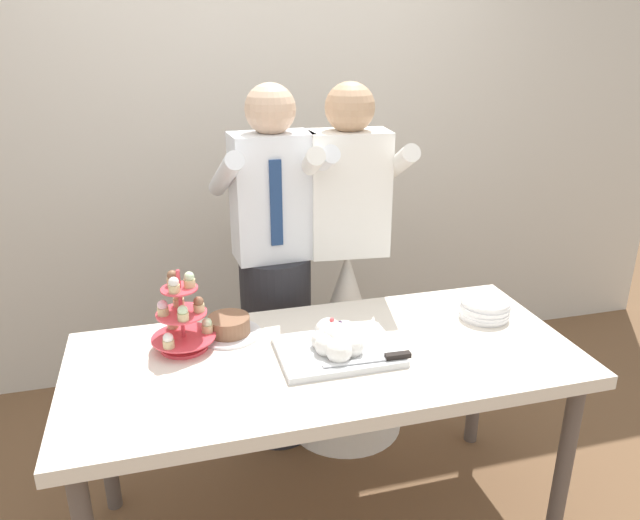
{
  "coord_description": "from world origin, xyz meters",
  "views": [
    {
      "loc": [
        -0.51,
        -1.8,
        1.85
      ],
      "look_at": [
        0.02,
        0.15,
        1.07
      ],
      "focal_mm": 33.56,
      "sensor_mm": 36.0,
      "label": 1
    }
  ],
  "objects_px": {
    "dessert_table": "(326,372)",
    "round_cake": "(229,327)",
    "cupcake_stand": "(182,318)",
    "person_groom": "(275,292)",
    "main_cake_tray": "(338,344)",
    "person_bride": "(346,319)",
    "plate_stack": "(485,308)"
  },
  "relations": [
    {
      "from": "plate_stack",
      "to": "round_cake",
      "type": "relative_size",
      "value": 0.84
    },
    {
      "from": "main_cake_tray",
      "to": "round_cake",
      "type": "height_order",
      "value": "main_cake_tray"
    },
    {
      "from": "plate_stack",
      "to": "person_bride",
      "type": "bearing_deg",
      "value": 130.39
    },
    {
      "from": "person_groom",
      "to": "dessert_table",
      "type": "bearing_deg",
      "value": -84.93
    },
    {
      "from": "main_cake_tray",
      "to": "person_bride",
      "type": "bearing_deg",
      "value": 69.46
    },
    {
      "from": "round_cake",
      "to": "main_cake_tray",
      "type": "bearing_deg",
      "value": -34.72
    },
    {
      "from": "main_cake_tray",
      "to": "plate_stack",
      "type": "height_order",
      "value": "main_cake_tray"
    },
    {
      "from": "cupcake_stand",
      "to": "person_bride",
      "type": "relative_size",
      "value": 0.18
    },
    {
      "from": "dessert_table",
      "to": "round_cake",
      "type": "height_order",
      "value": "round_cake"
    },
    {
      "from": "person_bride",
      "to": "main_cake_tray",
      "type": "bearing_deg",
      "value": -110.54
    },
    {
      "from": "person_groom",
      "to": "round_cake",
      "type": "bearing_deg",
      "value": -122.41
    },
    {
      "from": "dessert_table",
      "to": "main_cake_tray",
      "type": "height_order",
      "value": "main_cake_tray"
    },
    {
      "from": "cupcake_stand",
      "to": "plate_stack",
      "type": "distance_m",
      "value": 1.18
    },
    {
      "from": "cupcake_stand",
      "to": "person_groom",
      "type": "distance_m",
      "value": 0.65
    },
    {
      "from": "main_cake_tray",
      "to": "person_groom",
      "type": "xyz_separation_m",
      "value": [
        -0.1,
        0.65,
        -0.07
      ]
    },
    {
      "from": "person_bride",
      "to": "round_cake",
      "type": "bearing_deg",
      "value": -147.29
    },
    {
      "from": "cupcake_stand",
      "to": "person_groom",
      "type": "bearing_deg",
      "value": 47.35
    },
    {
      "from": "round_cake",
      "to": "person_bride",
      "type": "xyz_separation_m",
      "value": [
        0.59,
        0.38,
        -0.22
      ]
    },
    {
      "from": "main_cake_tray",
      "to": "person_groom",
      "type": "bearing_deg",
      "value": 98.43
    },
    {
      "from": "dessert_table",
      "to": "person_groom",
      "type": "height_order",
      "value": "person_groom"
    },
    {
      "from": "dessert_table",
      "to": "person_bride",
      "type": "bearing_deg",
      "value": 65.86
    },
    {
      "from": "main_cake_tray",
      "to": "person_groom",
      "type": "relative_size",
      "value": 0.26
    },
    {
      "from": "plate_stack",
      "to": "person_groom",
      "type": "bearing_deg",
      "value": 145.09
    },
    {
      "from": "dessert_table",
      "to": "plate_stack",
      "type": "relative_size",
      "value": 8.95
    },
    {
      "from": "round_cake",
      "to": "person_bride",
      "type": "height_order",
      "value": "person_bride"
    },
    {
      "from": "plate_stack",
      "to": "cupcake_stand",
      "type": "bearing_deg",
      "value": 177.08
    },
    {
      "from": "cupcake_stand",
      "to": "person_bride",
      "type": "xyz_separation_m",
      "value": [
        0.76,
        0.43,
        -0.31
      ]
    },
    {
      "from": "main_cake_tray",
      "to": "round_cake",
      "type": "distance_m",
      "value": 0.43
    },
    {
      "from": "dessert_table",
      "to": "cupcake_stand",
      "type": "bearing_deg",
      "value": 160.27
    },
    {
      "from": "dessert_table",
      "to": "round_cake",
      "type": "bearing_deg",
      "value": 143.55
    },
    {
      "from": "dessert_table",
      "to": "cupcake_stand",
      "type": "height_order",
      "value": "cupcake_stand"
    },
    {
      "from": "dessert_table",
      "to": "round_cake",
      "type": "distance_m",
      "value": 0.4
    }
  ]
}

